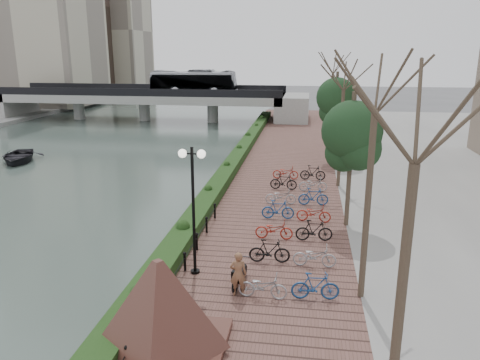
% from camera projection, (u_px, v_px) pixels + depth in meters
% --- Properties ---
extents(ground, '(220.00, 220.00, 0.00)m').
position_uv_depth(ground, '(123.00, 321.00, 15.75)').
color(ground, '#59595B').
rests_on(ground, ground).
extents(river_water, '(30.00, 130.00, 0.02)m').
position_uv_depth(river_water, '(69.00, 153.00, 41.65)').
color(river_water, '#43544C').
rests_on(river_water, ground).
extents(promenade, '(8.00, 75.00, 0.50)m').
position_uv_depth(promenade, '(277.00, 181.00, 31.81)').
color(promenade, brown).
rests_on(promenade, ground).
extents(hedge, '(1.10, 56.00, 0.60)m').
position_uv_depth(hedge, '(233.00, 163.00, 34.52)').
color(hedge, '#193914').
rests_on(hedge, promenade).
extents(chain_fence, '(0.10, 14.10, 0.70)m').
position_uv_depth(chain_fence, '(178.00, 274.00, 17.23)').
color(chain_fence, black).
rests_on(chain_fence, promenade).
extents(granite_monument, '(4.40, 4.40, 2.88)m').
position_uv_depth(granite_monument, '(160.00, 308.00, 12.90)').
color(granite_monument, '#42251C').
rests_on(granite_monument, promenade).
extents(lamppost, '(1.02, 0.32, 4.96)m').
position_uv_depth(lamppost, '(193.00, 184.00, 17.16)').
color(lamppost, black).
rests_on(lamppost, promenade).
extents(motorcycle, '(0.65, 1.48, 0.90)m').
position_uv_depth(motorcycle, '(240.00, 274.00, 17.06)').
color(motorcycle, black).
rests_on(motorcycle, promenade).
extents(pedestrian, '(0.63, 0.44, 1.64)m').
position_uv_depth(pedestrian, '(238.00, 274.00, 16.24)').
color(pedestrian, brown).
rests_on(pedestrian, promenade).
extents(bicycle_parking, '(2.40, 17.32, 1.00)m').
position_uv_depth(bicycle_parking, '(295.00, 211.00, 23.59)').
color(bicycle_parking, '#9B9B9F').
rests_on(bicycle_parking, promenade).
extents(street_trees, '(3.20, 37.12, 6.80)m').
position_uv_depth(street_trees, '(345.00, 147.00, 25.75)').
color(street_trees, '#382B21').
rests_on(street_trees, promenade).
extents(bridge, '(36.00, 10.77, 6.50)m').
position_uv_depth(bridge, '(154.00, 94.00, 59.63)').
color(bridge, gray).
rests_on(bridge, ground).
extents(boat, '(4.77, 5.59, 0.98)m').
position_uv_depth(boat, '(18.00, 156.00, 37.98)').
color(boat, black).
rests_on(boat, river_water).
extents(far_buildings, '(35.00, 38.00, 38.00)m').
position_uv_depth(far_buildings, '(32.00, 6.00, 80.03)').
color(far_buildings, '#B4AD96').
rests_on(far_buildings, far_bank).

